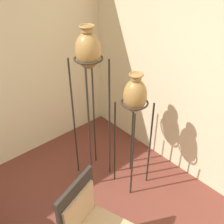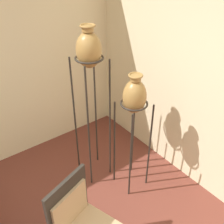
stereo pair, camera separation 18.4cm
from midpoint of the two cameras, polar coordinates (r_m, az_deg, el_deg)
vase_stand_tall at (r=2.66m, az=-2.99°, el=11.88°), size 0.31×0.31×1.90m
vase_stand_medium at (r=2.69m, az=6.84°, el=2.55°), size 0.31×0.31×1.48m
chair at (r=2.38m, az=-3.97°, el=-23.30°), size 0.61×0.63×0.99m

